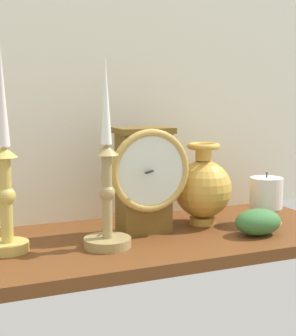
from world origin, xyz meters
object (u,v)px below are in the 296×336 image
(candlestick_tall_center, at_px, (107,191))
(pillar_candle_front, at_px, (266,198))
(mantel_clock, at_px, (145,177))
(brass_vase_bulbous, at_px, (203,188))
(candlestick_tall_left, at_px, (5,179))

(candlestick_tall_center, xyz_separation_m, pillar_candle_front, (0.38, 0.03, -0.05))
(mantel_clock, xyz_separation_m, brass_vase_bulbous, (0.14, 0.02, -0.03))
(candlestick_tall_left, distance_m, brass_vase_bulbous, 0.43)
(candlestick_tall_center, relative_size, pillar_candle_front, 3.06)
(candlestick_tall_left, xyz_separation_m, brass_vase_bulbous, (0.43, 0.04, -0.05))
(mantel_clock, bearing_deg, candlestick_tall_center, -148.26)
(candlestick_tall_left, relative_size, pillar_candle_front, 3.29)
(brass_vase_bulbous, relative_size, pillar_candle_front, 1.56)
(candlestick_tall_left, bearing_deg, mantel_clock, 3.68)
(pillar_candle_front, bearing_deg, candlestick_tall_center, -175.28)
(candlestick_tall_left, xyz_separation_m, pillar_candle_front, (0.56, -0.01, -0.08))
(candlestick_tall_left, xyz_separation_m, candlestick_tall_center, (0.18, -0.05, -0.03))
(brass_vase_bulbous, bearing_deg, pillar_candle_front, -20.81)
(candlestick_tall_center, bearing_deg, mantel_clock, 31.74)
(mantel_clock, height_order, candlestick_tall_center, candlestick_tall_center)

